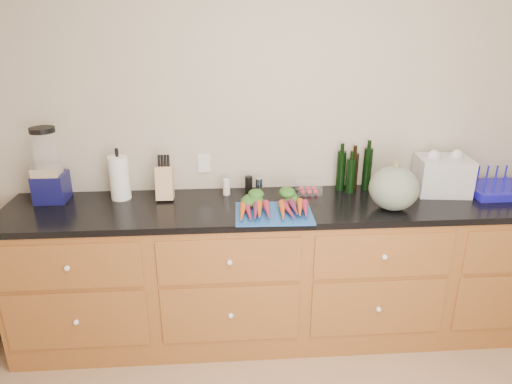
{
  "coord_description": "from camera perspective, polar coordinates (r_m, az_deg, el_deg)",
  "views": [
    {
      "loc": [
        -0.46,
        -1.3,
        2.02
      ],
      "look_at": [
        -0.28,
        1.2,
        1.06
      ],
      "focal_mm": 32.0,
      "sensor_mm": 36.0,
      "label": 1
    }
  ],
  "objects": [
    {
      "name": "grinder_pepper",
      "position": [
        2.96,
        -0.92,
        0.84
      ],
      "size": [
        0.05,
        0.05,
        0.12
      ],
      "primitive_type": "cylinder",
      "color": "black",
      "rests_on": "countertop"
    },
    {
      "name": "cabinets",
      "position": [
        3.06,
        5.25,
        -9.92
      ],
      "size": [
        3.6,
        0.64,
        0.9
      ],
      "color": "brown",
      "rests_on": "ground"
    },
    {
      "name": "grocery_bag",
      "position": [
        3.21,
        22.25,
        1.95
      ],
      "size": [
        0.36,
        0.3,
        0.24
      ],
      "primitive_type": null,
      "rotation": [
        0.0,
        0.0,
        -0.12
      ],
      "color": "silver",
      "rests_on": "countertop"
    },
    {
      "name": "wall_back",
      "position": [
        3.04,
        4.81,
        7.23
      ],
      "size": [
        4.1,
        0.05,
        2.6
      ],
      "primitive_type": "cube",
      "color": "#BFB29E",
      "rests_on": "ground"
    },
    {
      "name": "dish_rack",
      "position": [
        3.38,
        28.04,
        0.49
      ],
      "size": [
        0.4,
        0.32,
        0.16
      ],
      "color": "#1813AC",
      "rests_on": "countertop"
    },
    {
      "name": "carrots",
      "position": [
        2.71,
        2.12,
        -1.64
      ],
      "size": [
        0.44,
        0.33,
        0.06
      ],
      "color": "#C25416",
      "rests_on": "cutting_board"
    },
    {
      "name": "tomato_box",
      "position": [
        3.0,
        6.6,
        0.53
      ],
      "size": [
        0.16,
        0.13,
        0.07
      ],
      "primitive_type": "cube",
      "color": "white",
      "rests_on": "countertop"
    },
    {
      "name": "blender_appliance",
      "position": [
        3.09,
        -24.51,
        2.57
      ],
      "size": [
        0.19,
        0.19,
        0.47
      ],
      "color": "#0F0F49",
      "rests_on": "countertop"
    },
    {
      "name": "grinder_salt",
      "position": [
        2.96,
        -3.71,
        0.63
      ],
      "size": [
        0.05,
        0.05,
        0.11
      ],
      "primitive_type": "cylinder",
      "color": "white",
      "rests_on": "countertop"
    },
    {
      "name": "bottles",
      "position": [
        3.08,
        12.07,
        2.53
      ],
      "size": [
        0.23,
        0.12,
        0.28
      ],
      "color": "black",
      "rests_on": "countertop"
    },
    {
      "name": "knife_block",
      "position": [
        2.93,
        -11.33,
        1.13
      ],
      "size": [
        0.1,
        0.1,
        0.21
      ],
      "primitive_type": "cube",
      "color": "tan",
      "rests_on": "countertop"
    },
    {
      "name": "paper_towel",
      "position": [
        2.99,
        -16.7,
        1.72
      ],
      "size": [
        0.12,
        0.12,
        0.28
      ],
      "primitive_type": "cylinder",
      "color": "white",
      "rests_on": "countertop"
    },
    {
      "name": "countertop",
      "position": [
        2.86,
        5.54,
        -1.77
      ],
      "size": [
        3.64,
        0.62,
        0.04
      ],
      "primitive_type": "cube",
      "color": "black",
      "rests_on": "cabinets"
    },
    {
      "name": "cutting_board",
      "position": [
        2.68,
        2.23,
        -2.69
      ],
      "size": [
        0.46,
        0.35,
        0.01
      ],
      "primitive_type": "cube",
      "rotation": [
        0.0,
        0.0,
        -0.03
      ],
      "color": "#1B4C9C",
      "rests_on": "countertop"
    },
    {
      "name": "canister_chrome",
      "position": [
        2.97,
        0.38,
        0.74
      ],
      "size": [
        0.05,
        0.05,
        0.11
      ],
      "primitive_type": "cylinder",
      "color": "silver",
      "rests_on": "countertop"
    },
    {
      "name": "squash",
      "position": [
        2.83,
        16.86,
        0.46
      ],
      "size": [
        0.29,
        0.29,
        0.26
      ],
      "primitive_type": "ellipsoid",
      "color": "#576756",
      "rests_on": "countertop"
    }
  ]
}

